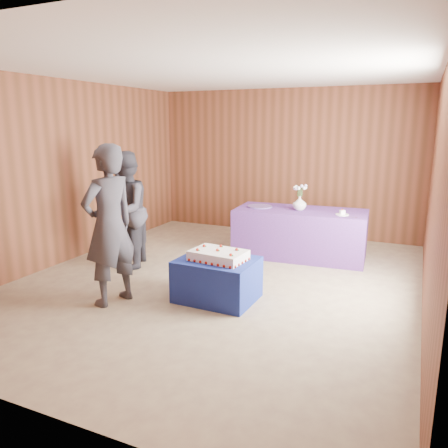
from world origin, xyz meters
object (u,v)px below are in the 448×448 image
Objects in this scene: sheet_cake at (218,255)px; guest_left at (109,226)px; guest_right at (125,211)px; cake_table at (217,279)px; serving_table at (300,233)px; vase at (300,203)px.

guest_left reaches higher than sheet_cake.
guest_right is at bearing 167.23° from sheet_cake.
serving_table is at bearing 79.75° from cake_table.
guest_right reaches higher than vase.
vase is at bearing 84.90° from sheet_cake.
guest_left reaches higher than guest_right.
cake_table is at bearing -101.42° from vase.
cake_table is 2.23m from vase.
sheet_cake reaches higher than cake_table.
vase is (0.40, 2.12, 0.30)m from sheet_cake.
cake_table is 4.12× the size of vase.
cake_table is 2.18m from serving_table.
serving_table is at bearing 165.85° from guest_left.
cake_table is 1.89m from guest_right.
sheet_cake is 0.41× the size of guest_right.
guest_left is (-1.11, -0.56, 0.37)m from sheet_cake.
guest_left is at bearing 7.37° from guest_right.
vase is at bearing 104.31° from guest_right.
serving_table is (0.44, 2.13, 0.12)m from cake_table.
vase is (0.42, 2.10, 0.61)m from cake_table.
cake_table is 1.40m from guest_left.
guest_left is (-1.08, -0.58, 0.67)m from cake_table.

